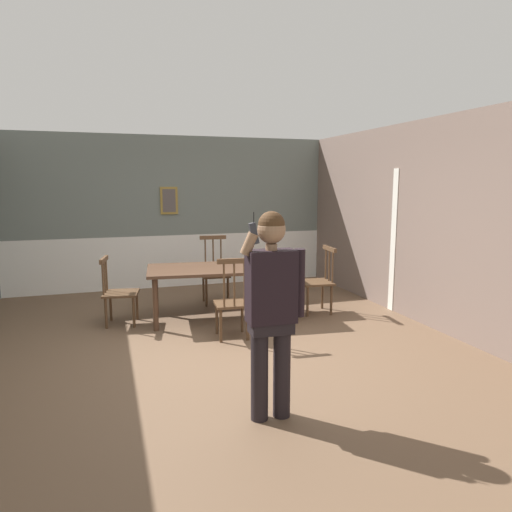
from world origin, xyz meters
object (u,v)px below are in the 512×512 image
(chair_at_table_head, at_px, (215,272))
(person_figure, at_px, (272,303))
(chair_opposite_corner, at_px, (118,292))
(chair_near_window, at_px, (232,301))
(chair_by_doorway, at_px, (318,281))
(dining_table, at_px, (222,272))

(chair_at_table_head, distance_m, person_figure, 3.77)
(person_figure, bearing_deg, chair_opposite_corner, -67.97)
(chair_opposite_corner, relative_size, person_figure, 0.55)
(chair_near_window, height_order, chair_by_doorway, chair_near_window)
(person_figure, bearing_deg, chair_at_table_head, -94.14)
(dining_table, distance_m, chair_opposite_corner, 1.43)
(dining_table, relative_size, chair_near_window, 2.10)
(chair_by_doorway, bearing_deg, chair_near_window, 121.14)
(dining_table, xyz_separation_m, person_figure, (-0.30, -2.85, 0.30))
(chair_opposite_corner, bearing_deg, chair_near_window, 62.13)
(chair_by_doorway, relative_size, chair_opposite_corner, 1.06)
(dining_table, xyz_separation_m, chair_by_doorway, (1.40, -0.15, -0.18))
(chair_by_doorway, xyz_separation_m, person_figure, (-1.70, -2.70, 0.49))
(chair_by_doorway, height_order, person_figure, person_figure)
(chair_near_window, relative_size, chair_at_table_head, 0.96)
(chair_at_table_head, bearing_deg, dining_table, 87.89)
(chair_at_table_head, relative_size, chair_opposite_corner, 1.15)
(chair_at_table_head, bearing_deg, person_figure, 87.92)
(chair_near_window, distance_m, chair_by_doorway, 1.66)
(dining_table, height_order, chair_near_window, chair_near_window)
(dining_table, bearing_deg, chair_by_doorway, -6.15)
(dining_table, relative_size, person_figure, 1.27)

